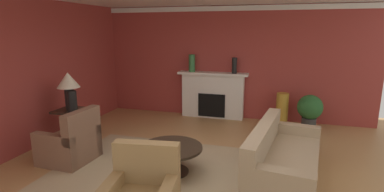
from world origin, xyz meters
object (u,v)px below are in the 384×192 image
object	(u,v)px
sofa	(282,162)
vase_tall_corner	(282,110)
fireplace	(213,96)
table_lamp	(68,84)
coffee_table	(171,153)
vase_mantel_left	(192,63)
potted_plant	(310,110)
vase_mantel_right	(234,66)
armchair_near_window	(71,145)
side_table	(72,124)
vase_on_side_table	(72,101)

from	to	relation	value
sofa	vase_tall_corner	distance (m)	2.71
fireplace	table_lamp	xyz separation A→B (m)	(-2.35, -2.56, 0.66)
coffee_table	table_lamp	bearing A→B (deg)	164.00
vase_tall_corner	vase_mantel_left	size ratio (longest dim) A/B	1.82
vase_tall_corner	potted_plant	xyz separation A→B (m)	(0.60, -0.13, 0.09)
fireplace	vase_mantel_right	size ratio (longest dim) A/B	4.57
armchair_near_window	vase_tall_corner	bearing A→B (deg)	40.37
coffee_table	vase_tall_corner	bearing A→B (deg)	59.72
sofa	armchair_near_window	size ratio (longest dim) A/B	2.32
fireplace	sofa	bearing A→B (deg)	-60.14
fireplace	vase_mantel_right	xyz separation A→B (m)	(0.55, -0.05, 0.83)
sofa	table_lamp	bearing A→B (deg)	173.75
vase_tall_corner	vase_mantel_right	size ratio (longest dim) A/B	2.06
table_lamp	vase_mantel_left	size ratio (longest dim) A/B	1.68
fireplace	table_lamp	world-z (taller)	table_lamp
potted_plant	vase_mantel_left	bearing A→B (deg)	172.48
sofa	side_table	xyz separation A→B (m)	(-4.08, 0.45, 0.10)
vase_tall_corner	vase_mantel_right	world-z (taller)	vase_mantel_right
table_lamp	potted_plant	distance (m)	5.21
coffee_table	sofa	bearing A→B (deg)	7.83
sofa	vase_tall_corner	bearing A→B (deg)	89.70
coffee_table	side_table	size ratio (longest dim) A/B	1.43
coffee_table	vase_mantel_left	size ratio (longest dim) A/B	2.25
vase_mantel_right	coffee_table	bearing A→B (deg)	-99.37
vase_on_side_table	vase_mantel_right	xyz separation A→B (m)	(2.75, 2.63, 0.49)
vase_mantel_right	potted_plant	bearing A→B (deg)	-12.03
table_lamp	vase_tall_corner	xyz separation A→B (m)	(4.09, 2.26, -0.82)
armchair_near_window	vase_tall_corner	world-z (taller)	armchair_near_window
fireplace	sofa	distance (m)	3.48
armchair_near_window	vase_mantel_left	bearing A→B (deg)	68.92
table_lamp	potted_plant	bearing A→B (deg)	24.42
armchair_near_window	table_lamp	bearing A→B (deg)	125.59
side_table	coffee_table	bearing A→B (deg)	-16.00
armchair_near_window	vase_mantel_right	size ratio (longest dim) A/B	2.41
armchair_near_window	side_table	size ratio (longest dim) A/B	1.36
sofa	coffee_table	world-z (taller)	sofa
fireplace	vase_tall_corner	distance (m)	1.77
armchair_near_window	table_lamp	distance (m)	1.31
sofa	potted_plant	size ratio (longest dim) A/B	2.65
sofa	potted_plant	xyz separation A→B (m)	(0.61, 2.58, 0.19)
vase_tall_corner	armchair_near_window	bearing A→B (deg)	-139.63
vase_tall_corner	potted_plant	distance (m)	0.62
table_lamp	vase_on_side_table	distance (m)	0.37
table_lamp	sofa	bearing A→B (deg)	-6.25
sofa	armchair_near_window	xyz separation A→B (m)	(-3.54, -0.31, 0.01)
armchair_near_window	coffee_table	size ratio (longest dim) A/B	0.95
fireplace	vase_tall_corner	world-z (taller)	fireplace
table_lamp	vase_mantel_right	distance (m)	3.84
armchair_near_window	side_table	bearing A→B (deg)	125.59
sofa	coffee_table	distance (m)	1.72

